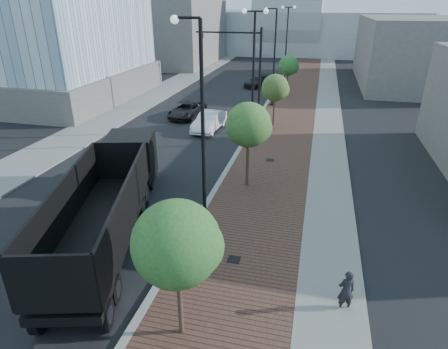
% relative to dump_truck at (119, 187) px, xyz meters
% --- Properties ---
extents(sidewalk, '(7.00, 140.00, 0.12)m').
position_rel_dump_truck_xyz_m(sidewalk, '(7.41, 29.43, -1.39)').
color(sidewalk, '#4C2D23').
rests_on(sidewalk, ground).
extents(concrete_strip, '(2.40, 140.00, 0.13)m').
position_rel_dump_truck_xyz_m(concrete_strip, '(10.11, 29.43, -1.38)').
color(concrete_strip, slate).
rests_on(concrete_strip, ground).
extents(curb, '(0.30, 140.00, 0.14)m').
position_rel_dump_truck_xyz_m(curb, '(3.91, 29.43, -1.38)').
color(curb, gray).
rests_on(curb, ground).
extents(west_sidewalk, '(4.00, 140.00, 0.12)m').
position_rel_dump_truck_xyz_m(west_sidewalk, '(-9.09, 29.43, -1.39)').
color(west_sidewalk, slate).
rests_on(west_sidewalk, ground).
extents(dump_truck, '(6.07, 13.50, 3.43)m').
position_rel_dump_truck_xyz_m(dump_truck, '(0.00, 0.00, 0.00)').
color(dump_truck, black).
rests_on(dump_truck, ground).
extents(white_sedan, '(1.99, 4.69, 1.51)m').
position_rel_dump_truck_xyz_m(white_sedan, '(0.52, 14.14, -0.69)').
color(white_sedan, silver).
rests_on(white_sedan, ground).
extents(dark_car_mid, '(2.81, 5.04, 1.33)m').
position_rel_dump_truck_xyz_m(dark_car_mid, '(-2.54, 17.41, -0.78)').
color(dark_car_mid, black).
rests_on(dark_car_mid, ground).
extents(dark_car_far, '(3.42, 4.82, 1.29)m').
position_rel_dump_truck_xyz_m(dark_car_far, '(1.51, 32.69, -0.80)').
color(dark_car_far, black).
rests_on(dark_car_far, ground).
extents(pedestrian, '(0.67, 0.54, 1.59)m').
position_rel_dump_truck_xyz_m(pedestrian, '(10.53, -4.21, -0.65)').
color(pedestrian, black).
rests_on(pedestrian, ground).
extents(streetlight_1, '(1.44, 0.56, 9.21)m').
position_rel_dump_truck_xyz_m(streetlight_1, '(4.39, -0.57, 2.90)').
color(streetlight_1, black).
rests_on(streetlight_1, ground).
extents(streetlight_2, '(1.72, 0.56, 9.28)m').
position_rel_dump_truck_xyz_m(streetlight_2, '(4.51, 11.43, 3.37)').
color(streetlight_2, black).
rests_on(streetlight_2, ground).
extents(streetlight_3, '(1.44, 0.56, 9.21)m').
position_rel_dump_truck_xyz_m(streetlight_3, '(4.39, 23.43, 2.90)').
color(streetlight_3, black).
rests_on(streetlight_3, ground).
extents(streetlight_4, '(1.72, 0.56, 9.28)m').
position_rel_dump_truck_xyz_m(streetlight_4, '(4.51, 35.43, 3.37)').
color(streetlight_4, black).
rests_on(streetlight_4, ground).
extents(traffic_mast, '(5.09, 0.20, 8.00)m').
position_rel_dump_truck_xyz_m(traffic_mast, '(3.61, 14.43, 3.54)').
color(traffic_mast, black).
rests_on(traffic_mast, ground).
extents(tree_0, '(2.58, 2.57, 4.72)m').
position_rel_dump_truck_xyz_m(tree_0, '(5.55, -6.54, 1.98)').
color(tree_0, '#382619').
rests_on(tree_0, ground).
extents(tree_1, '(2.47, 2.44, 4.89)m').
position_rel_dump_truck_xyz_m(tree_1, '(5.55, 4.46, 2.21)').
color(tree_1, '#382619').
rests_on(tree_1, ground).
extents(tree_2, '(2.27, 2.21, 4.37)m').
position_rel_dump_truck_xyz_m(tree_2, '(5.55, 16.46, 1.81)').
color(tree_2, '#382619').
rests_on(tree_2, ground).
extents(tree_3, '(2.23, 2.16, 4.41)m').
position_rel_dump_truck_xyz_m(tree_3, '(5.55, 28.46, 1.87)').
color(tree_3, '#382619').
rests_on(tree_3, ground).
extents(tower_podium, '(19.00, 19.00, 3.00)m').
position_rel_dump_truck_xyz_m(tower_podium, '(-20.09, 21.43, 0.05)').
color(tower_podium, '#5E5954').
rests_on(tower_podium, ground).
extents(convention_center, '(50.00, 30.00, 50.00)m').
position_rel_dump_truck_xyz_m(convention_center, '(1.91, 74.43, 4.56)').
color(convention_center, '#9CA1A5').
rests_on(convention_center, ground).
extents(commercial_block_nw, '(14.00, 20.00, 10.00)m').
position_rel_dump_truck_xyz_m(commercial_block_nw, '(-16.09, 49.43, 3.55)').
color(commercial_block_nw, slate).
rests_on(commercial_block_nw, ground).
extents(commercial_block_ne, '(12.00, 22.00, 8.00)m').
position_rel_dump_truck_xyz_m(commercial_block_ne, '(19.91, 39.43, 2.55)').
color(commercial_block_ne, '#605B57').
rests_on(commercial_block_ne, ground).
extents(utility_cover_1, '(0.50, 0.50, 0.02)m').
position_rel_dump_truck_xyz_m(utility_cover_1, '(6.31, -2.57, -1.32)').
color(utility_cover_1, black).
rests_on(utility_cover_1, sidewalk).
extents(utility_cover_2, '(0.50, 0.50, 0.02)m').
position_rel_dump_truck_xyz_m(utility_cover_2, '(6.31, 8.43, -1.32)').
color(utility_cover_2, black).
rests_on(utility_cover_2, sidewalk).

